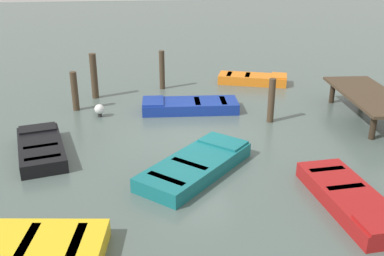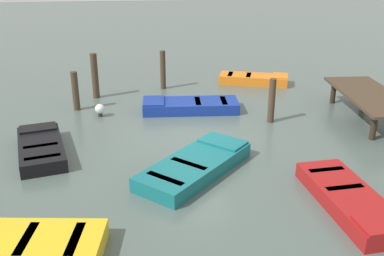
# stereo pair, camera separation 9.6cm
# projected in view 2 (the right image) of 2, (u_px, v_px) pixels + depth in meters

# --- Properties ---
(ground_plane) EXTENTS (80.00, 80.00, 0.00)m
(ground_plane) POSITION_uv_depth(u_px,v_px,m) (192.00, 138.00, 14.77)
(ground_plane) COLOR #4C5B56
(dock_segment) EXTENTS (4.65, 2.04, 0.95)m
(dock_segment) POSITION_uv_depth(u_px,v_px,m) (370.00, 97.00, 16.07)
(dock_segment) COLOR #423323
(dock_segment) RESTS_ON ground_plane
(rowboat_orange) EXTENTS (1.94, 3.23, 0.46)m
(rowboat_orange) POSITION_uv_depth(u_px,v_px,m) (254.00, 79.00, 20.47)
(rowboat_orange) COLOR orange
(rowboat_orange) RESTS_ON ground_plane
(rowboat_red) EXTENTS (3.57, 1.54, 0.46)m
(rowboat_red) POSITION_uv_depth(u_px,v_px,m) (350.00, 200.00, 10.77)
(rowboat_red) COLOR maroon
(rowboat_red) RESTS_ON ground_plane
(rowboat_blue) EXTENTS (1.46, 3.66, 0.46)m
(rowboat_blue) POSITION_uv_depth(u_px,v_px,m) (190.00, 106.00, 17.09)
(rowboat_blue) COLOR navy
(rowboat_blue) RESTS_ON ground_plane
(rowboat_black) EXTENTS (3.22, 1.97, 0.46)m
(rowboat_black) POSITION_uv_depth(u_px,v_px,m) (41.00, 148.00, 13.54)
(rowboat_black) COLOR black
(rowboat_black) RESTS_ON ground_plane
(rowboat_teal) EXTENTS (3.73, 3.57, 0.46)m
(rowboat_teal) POSITION_uv_depth(u_px,v_px,m) (195.00, 165.00, 12.46)
(rowboat_teal) COLOR #14666B
(rowboat_teal) RESTS_ON ground_plane
(rowboat_yellow) EXTENTS (1.87, 3.75, 0.46)m
(rowboat_yellow) POSITION_uv_depth(u_px,v_px,m) (13.00, 245.00, 9.13)
(rowboat_yellow) COLOR gold
(rowboat_yellow) RESTS_ON ground_plane
(mooring_piling_near_left) EXTENTS (0.24, 0.24, 1.69)m
(mooring_piling_near_left) POSITION_uv_depth(u_px,v_px,m) (163.00, 70.00, 19.54)
(mooring_piling_near_left) COLOR #423323
(mooring_piling_near_left) RESTS_ON ground_plane
(mooring_piling_center) EXTENTS (0.28, 0.28, 1.85)m
(mooring_piling_center) POSITION_uv_depth(u_px,v_px,m) (95.00, 76.00, 18.34)
(mooring_piling_center) COLOR #423323
(mooring_piling_center) RESTS_ON ground_plane
(mooring_piling_far_right) EXTENTS (0.24, 0.24, 1.59)m
(mooring_piling_far_right) POSITION_uv_depth(u_px,v_px,m) (272.00, 101.00, 15.82)
(mooring_piling_far_right) COLOR #423323
(mooring_piling_far_right) RESTS_ON ground_plane
(mooring_piling_far_left) EXTENTS (0.25, 0.25, 1.50)m
(mooring_piling_far_left) POSITION_uv_depth(u_px,v_px,m) (75.00, 91.00, 17.02)
(mooring_piling_far_left) COLOR #423323
(mooring_piling_far_left) RESTS_ON ground_plane
(marker_buoy) EXTENTS (0.36, 0.36, 0.48)m
(marker_buoy) POSITION_uv_depth(u_px,v_px,m) (100.00, 109.00, 16.51)
(marker_buoy) COLOR #262626
(marker_buoy) RESTS_ON ground_plane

